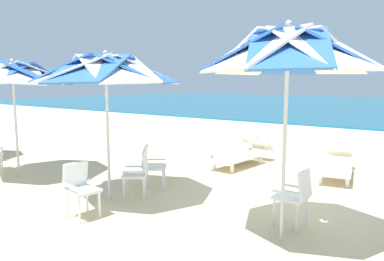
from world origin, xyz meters
TOP-DOWN VIEW (x-y plane):
  - ground_plane at (0.00, 0.00)m, footprint 80.00×80.00m
  - surf_foam at (0.00, 10.24)m, footprint 80.00×0.70m
  - beach_umbrella_0 at (0.57, -2.28)m, footprint 2.28×2.28m
  - plastic_chair_0 at (0.54, -1.71)m, footprint 0.48×0.45m
  - beach_umbrella_1 at (-2.60, -2.49)m, footprint 2.58×2.58m
  - plastic_chair_1 at (-2.26, -2.10)m, footprint 0.63×0.63m
  - plastic_chair_2 at (-2.48, -1.50)m, footprint 0.63×0.62m
  - plastic_chair_3 at (-2.35, -3.30)m, footprint 0.51×0.49m
  - beach_umbrella_2 at (-5.55, -2.56)m, footprint 2.58×2.58m
  - sun_lounger_1 at (0.28, 1.65)m, footprint 1.02×2.22m
  - sun_lounger_2 at (-1.95, 1.37)m, footprint 0.83×2.19m
  - sun_lounger_3 at (-2.60, 2.15)m, footprint 0.66×2.15m

SIDE VIEW (x-z plane):
  - ground_plane at x=0.00m, z-range 0.00..0.00m
  - surf_foam at x=0.00m, z-range 0.00..0.01m
  - sun_lounger_1 at x=0.28m, z-range -0.03..0.59m
  - sun_lounger_2 at x=-1.95m, z-range -0.03..0.59m
  - sun_lounger_3 at x=-2.60m, z-range -0.03..0.59m
  - plastic_chair_0 at x=0.54m, z-range 0.06..0.93m
  - plastic_chair_1 at x=-2.26m, z-range 0.06..0.93m
  - plastic_chair_2 at x=-2.48m, z-range 0.06..0.93m
  - plastic_chair_3 at x=-2.35m, z-range 0.06..0.93m
  - beach_umbrella_2 at x=-5.55m, z-range 0.97..3.60m
  - beach_umbrella_1 at x=-2.60m, z-range 0.98..3.64m
  - beach_umbrella_0 at x=0.57m, z-range 1.03..3.92m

